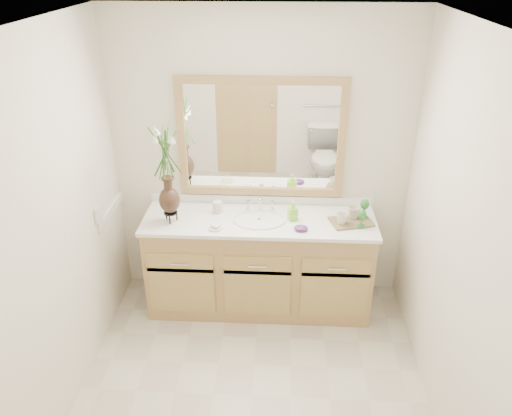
# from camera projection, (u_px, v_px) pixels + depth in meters

# --- Properties ---
(floor) EXTENTS (2.60, 2.60, 0.00)m
(floor) POSITION_uv_depth(u_px,v_px,m) (252.00, 395.00, 3.43)
(floor) COLOR beige
(floor) RESTS_ON ground
(ceiling) EXTENTS (2.40, 2.60, 0.02)m
(ceiling) POSITION_uv_depth(u_px,v_px,m) (250.00, 28.00, 2.32)
(ceiling) COLOR white
(ceiling) RESTS_ON wall_back
(wall_back) EXTENTS (2.40, 0.02, 2.40)m
(wall_back) POSITION_uv_depth(u_px,v_px,m) (261.00, 162.00, 4.02)
(wall_back) COLOR white
(wall_back) RESTS_ON floor
(wall_left) EXTENTS (0.02, 2.60, 2.40)m
(wall_left) POSITION_uv_depth(u_px,v_px,m) (48.00, 242.00, 2.93)
(wall_left) COLOR white
(wall_left) RESTS_ON floor
(wall_right) EXTENTS (0.02, 2.60, 2.40)m
(wall_right) POSITION_uv_depth(u_px,v_px,m) (463.00, 253.00, 2.81)
(wall_right) COLOR white
(wall_right) RESTS_ON floor
(vanity) EXTENTS (1.80, 0.55, 0.80)m
(vanity) POSITION_uv_depth(u_px,v_px,m) (259.00, 264.00, 4.14)
(vanity) COLOR tan
(vanity) RESTS_ON floor
(counter) EXTENTS (1.84, 0.57, 0.03)m
(counter) POSITION_uv_depth(u_px,v_px,m) (259.00, 220.00, 3.95)
(counter) COLOR white
(counter) RESTS_ON vanity
(sink) EXTENTS (0.38, 0.34, 0.23)m
(sink) POSITION_uv_depth(u_px,v_px,m) (259.00, 226.00, 3.95)
(sink) COLOR white
(sink) RESTS_ON counter
(mirror) EXTENTS (1.32, 0.04, 0.97)m
(mirror) POSITION_uv_depth(u_px,v_px,m) (261.00, 139.00, 3.91)
(mirror) COLOR white
(mirror) RESTS_ON wall_back
(switch_plate) EXTENTS (0.02, 0.12, 0.12)m
(switch_plate) POSITION_uv_depth(u_px,v_px,m) (99.00, 213.00, 3.71)
(switch_plate) COLOR white
(switch_plate) RESTS_ON wall_left
(flower_vase) EXTENTS (0.19, 0.19, 0.78)m
(flower_vase) POSITION_uv_depth(u_px,v_px,m) (166.00, 159.00, 3.66)
(flower_vase) COLOR black
(flower_vase) RESTS_ON counter
(tumbler) EXTENTS (0.07, 0.07, 0.10)m
(tumbler) POSITION_uv_depth(u_px,v_px,m) (218.00, 207.00, 4.02)
(tumbler) COLOR beige
(tumbler) RESTS_ON counter
(soap_dish) EXTENTS (0.11, 0.11, 0.03)m
(soap_dish) POSITION_uv_depth(u_px,v_px,m) (215.00, 228.00, 3.80)
(soap_dish) COLOR beige
(soap_dish) RESTS_ON counter
(soap_bottle) EXTENTS (0.08, 0.08, 0.14)m
(soap_bottle) POSITION_uv_depth(u_px,v_px,m) (293.00, 211.00, 3.90)
(soap_bottle) COLOR #86EB37
(soap_bottle) RESTS_ON counter
(purple_dish) EXTENTS (0.11, 0.09, 0.04)m
(purple_dish) POSITION_uv_depth(u_px,v_px,m) (301.00, 228.00, 3.77)
(purple_dish) COLOR #592570
(purple_dish) RESTS_ON counter
(tray) EXTENTS (0.36, 0.29, 0.02)m
(tray) POSITION_uv_depth(u_px,v_px,m) (351.00, 222.00, 3.88)
(tray) COLOR brown
(tray) RESTS_ON counter
(mug_left) EXTENTS (0.09, 0.09, 0.09)m
(mug_left) POSITION_uv_depth(u_px,v_px,m) (342.00, 218.00, 3.82)
(mug_left) COLOR beige
(mug_left) RESTS_ON tray
(mug_right) EXTENTS (0.10, 0.09, 0.10)m
(mug_right) POSITION_uv_depth(u_px,v_px,m) (354.00, 212.00, 3.90)
(mug_right) COLOR beige
(mug_right) RESTS_ON tray
(goblet_front) EXTENTS (0.06, 0.06, 0.14)m
(goblet_front) POSITION_uv_depth(u_px,v_px,m) (362.00, 215.00, 3.77)
(goblet_front) COLOR #27752A
(goblet_front) RESTS_ON tray
(goblet_back) EXTENTS (0.07, 0.07, 0.16)m
(goblet_back) POSITION_uv_depth(u_px,v_px,m) (365.00, 205.00, 3.88)
(goblet_back) COLOR #27752A
(goblet_back) RESTS_ON tray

